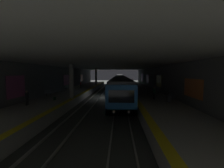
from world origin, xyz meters
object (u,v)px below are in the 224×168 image
(person_walking_mid, at_px, (81,84))
(person_standing_far, at_px, (154,93))
(pillar_far, at_px, (96,77))
(bench_left_near, at_px, (171,96))
(bench_left_mid, at_px, (158,90))
(bench_right_mid, at_px, (67,87))
(metro_train, at_px, (120,81))
(backpack_on_floor, at_px, (55,98))
(person_boarding, at_px, (27,97))
(pillar_near, at_px, (72,81))
(bench_right_near, at_px, (48,92))
(trash_bin, at_px, (169,98))
(person_waiting_near, at_px, (133,82))

(person_walking_mid, relative_size, person_standing_far, 0.98)
(pillar_far, height_order, bench_left_near, pillar_far)
(bench_left_mid, height_order, bench_right_mid, same)
(metro_train, bearing_deg, backpack_on_floor, 161.10)
(person_walking_mid, distance_m, person_boarding, 17.08)
(pillar_near, distance_m, person_boarding, 5.70)
(person_walking_mid, bearing_deg, backpack_on_floor, -177.98)
(bench_right_mid, relative_size, person_standing_far, 1.04)
(pillar_far, height_order, person_boarding, pillar_far)
(bench_left_near, height_order, bench_left_mid, same)
(metro_train, height_order, person_walking_mid, metro_train)
(bench_right_near, distance_m, trash_bin, 16.75)
(pillar_far, distance_m, backpack_on_floor, 21.88)
(person_waiting_near, bearing_deg, pillar_near, 155.04)
(bench_left_mid, height_order, person_boarding, person_boarding)
(bench_right_near, bearing_deg, metro_train, -27.34)
(bench_left_near, bearing_deg, trash_bin, 152.22)
(bench_right_near, relative_size, bench_right_mid, 1.00)
(person_waiting_near, bearing_deg, bench_right_near, 144.25)
(metro_train, bearing_deg, pillar_near, 163.85)
(person_waiting_near, height_order, person_boarding, person_waiting_near)
(bench_left_mid, height_order, trash_bin, bench_left_mid)
(pillar_far, distance_m, person_walking_mid, 8.09)
(pillar_near, distance_m, bench_left_mid, 14.16)
(person_walking_mid, relative_size, backpack_on_floor, 4.01)
(bench_left_near, distance_m, bench_right_near, 17.23)
(metro_train, xyz_separation_m, person_waiting_near, (-0.93, -3.55, -0.05))
(person_boarding, bearing_deg, person_waiting_near, -27.09)
(bench_left_mid, bearing_deg, pillar_near, 113.55)
(bench_left_near, height_order, trash_bin, bench_left_near)
(pillar_near, bearing_deg, person_standing_far, -91.97)
(trash_bin, bearing_deg, bench_left_mid, -5.61)
(pillar_far, xyz_separation_m, person_standing_far, (-20.63, -10.82, -1.39))
(pillar_near, distance_m, bench_left_near, 13.01)
(pillar_far, xyz_separation_m, metro_train, (2.36, -6.55, -1.30))
(bench_right_near, distance_m, person_waiting_near, 24.45)
(bench_right_mid, xyz_separation_m, person_waiting_near, (12.18, -14.28, 0.41))
(bench_right_mid, distance_m, person_boarding, 13.99)
(person_waiting_near, xyz_separation_m, backpack_on_floor, (-23.15, 11.79, -0.73))
(pillar_far, xyz_separation_m, bench_left_near, (-20.73, -12.88, -1.75))
(person_waiting_near, bearing_deg, person_boarding, 152.91)
(pillar_near, distance_m, metro_train, 23.58)
(person_standing_far, bearing_deg, trash_bin, -138.24)
(pillar_far, height_order, backpack_on_floor, pillar_far)
(metro_train, distance_m, person_waiting_near, 3.67)
(bench_left_near, distance_m, person_standing_far, 2.10)
(bench_right_near, bearing_deg, person_standing_far, -98.43)
(person_walking_mid, distance_m, person_standing_far, 18.37)
(bench_left_mid, xyz_separation_m, backpack_on_floor, (-7.08, 14.58, -0.32))
(person_waiting_near, relative_size, trash_bin, 2.01)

